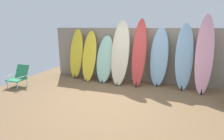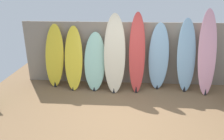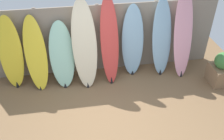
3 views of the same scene
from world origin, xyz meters
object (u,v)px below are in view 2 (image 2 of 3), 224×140
Objects in this scene: surfboard_pink_7 at (207,53)px; surfboard_yellow_0 at (55,56)px; surfboard_seafoam_2 at (95,62)px; surfboard_cream_3 at (115,54)px; surfboard_skyblue_5 at (159,57)px; surfboard_yellow_1 at (74,58)px; surfboard_red_4 at (137,53)px; surfboard_skyblue_6 at (186,56)px.

surfboard_yellow_0 is at bearing 178.54° from surfboard_pink_7.
surfboard_yellow_0 is at bearing 174.76° from surfboard_seafoam_2.
surfboard_skyblue_5 is at bearing 9.36° from surfboard_cream_3.
surfboard_pink_7 is (3.58, -0.02, 0.24)m from surfboard_yellow_1.
surfboard_skyblue_5 is (2.35, 0.13, 0.06)m from surfboard_yellow_1.
surfboard_red_4 is at bearing 0.34° from surfboard_seafoam_2.
surfboard_seafoam_2 is 1.77m from surfboard_skyblue_5.
surfboard_red_4 reaches higher than surfboard_skyblue_6.
surfboard_pink_7 reaches higher than surfboard_skyblue_5.
surfboard_cream_3 is 2.43m from surfboard_pink_7.
surfboard_pink_7 is (1.23, -0.15, 0.18)m from surfboard_skyblue_5.
surfboard_yellow_0 is 2.92m from surfboard_skyblue_5.
surfboard_skyblue_5 is at bearing 173.00° from surfboard_pink_7.
surfboard_cream_3 reaches higher than surfboard_skyblue_5.
surfboard_seafoam_2 is at bearing -179.66° from surfboard_red_4.
surfboard_yellow_1 is 1.16m from surfboard_cream_3.
surfboard_pink_7 is (4.15, -0.11, 0.21)m from surfboard_yellow_0.
surfboard_pink_7 is at bearing 0.02° from surfboard_seafoam_2.
surfboard_cream_3 is (0.55, -0.05, 0.25)m from surfboard_seafoam_2.
surfboard_pink_7 is (1.83, -0.01, 0.05)m from surfboard_red_4.
surfboard_yellow_1 is 0.60m from surfboard_seafoam_2.
surfboard_yellow_1 is at bearing 177.67° from surfboard_seafoam_2.
surfboard_red_4 reaches higher than surfboard_seafoam_2.
surfboard_seafoam_2 is (0.60, -0.02, -0.07)m from surfboard_yellow_1.
surfboard_red_4 is 1.33m from surfboard_skyblue_6.
surfboard_seafoam_2 is at bearing -178.21° from surfboard_skyblue_6.
surfboard_skyblue_6 is at bearing 3.04° from surfboard_red_4.
surfboard_red_4 is 1.15× the size of surfboard_skyblue_5.
surfboard_cream_3 is at bearing -178.89° from surfboard_pink_7.
surfboard_seafoam_2 is at bearing -179.98° from surfboard_pink_7.
surfboard_seafoam_2 is at bearing 175.21° from surfboard_cream_3.
surfboard_cream_3 is 0.94× the size of surfboard_pink_7.
surfboard_skyblue_5 is (1.75, 0.15, 0.13)m from surfboard_seafoam_2.
surfboard_yellow_1 reaches higher than surfboard_seafoam_2.
surfboard_skyblue_5 is at bearing 13.54° from surfboard_red_4.
surfboard_seafoam_2 is 2.49m from surfboard_skyblue_6.
surfboard_yellow_1 is 1.76m from surfboard_red_4.
surfboard_red_4 is at bearing -0.57° from surfboard_yellow_1.
surfboard_yellow_1 is 1.10× the size of surfboard_seafoam_2.
surfboard_skyblue_5 is 0.93× the size of surfboard_skyblue_6.
surfboard_yellow_0 is 1.03× the size of surfboard_yellow_1.
surfboard_pink_7 reaches higher than surfboard_cream_3.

